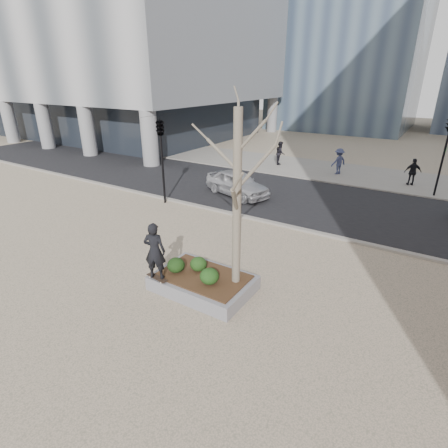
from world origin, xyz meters
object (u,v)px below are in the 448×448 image
Objects in this scene: skateboarder at (155,251)px; police_car at (237,183)px; planter at (203,283)px; skateboard at (157,278)px.

skateboarder is 0.44× the size of police_car.
planter is 1.43m from skateboard.
planter is 1.85m from skateboarder.
police_car is (-2.80, 9.59, 0.22)m from skateboard.
skateboard is at bearing -146.23° from police_car.
skateboard is at bearing -141.33° from planter.
planter is 3.85× the size of skateboard.
planter is 9.55m from police_car.
skateboarder is (-1.10, -0.88, 1.20)m from planter.
skateboard is (-1.10, -0.88, 0.26)m from planter.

